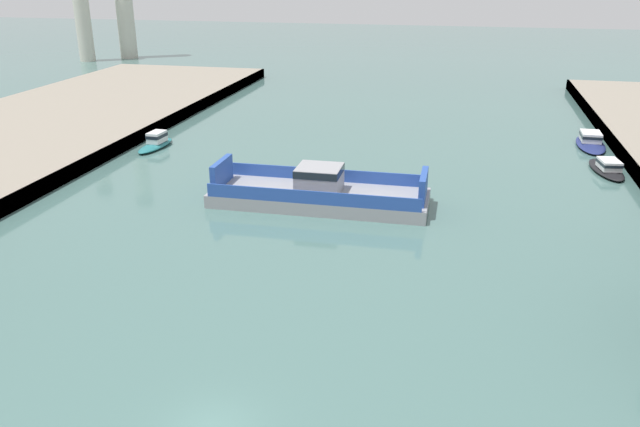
# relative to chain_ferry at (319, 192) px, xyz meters

# --- Properties ---
(chain_ferry) EXTENTS (18.29, 6.27, 3.31)m
(chain_ferry) POSITION_rel_chain_ferry_xyz_m (0.00, 0.00, 0.00)
(chain_ferry) COLOR #939399
(chain_ferry) RESTS_ON ground
(moored_boat_near_right) EXTENTS (2.35, 6.66, 1.72)m
(moored_boat_near_right) POSITION_rel_chain_ferry_xyz_m (-21.56, 13.44, -0.40)
(moored_boat_near_right) COLOR #237075
(moored_boat_near_right) RESTS_ON ground
(moored_boat_mid_left) EXTENTS (3.11, 8.45, 1.51)m
(moored_boat_mid_left) POSITION_rel_chain_ferry_xyz_m (25.43, 24.67, -0.48)
(moored_boat_mid_left) COLOR navy
(moored_boat_mid_left) RESTS_ON ground
(moored_boat_mid_right) EXTENTS (3.46, 7.56, 1.39)m
(moored_boat_mid_right) POSITION_rel_chain_ferry_xyz_m (25.42, 14.70, -0.52)
(moored_boat_mid_right) COLOR black
(moored_boat_mid_right) RESTS_ON ground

